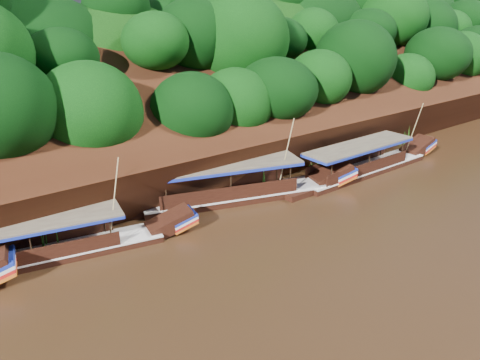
% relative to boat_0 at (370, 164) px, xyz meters
% --- Properties ---
extents(ground, '(160.00, 160.00, 0.00)m').
position_rel_boat_0_xyz_m(ground, '(-10.34, -6.63, -0.55)').
color(ground, black).
rests_on(ground, ground).
extents(riverbank, '(120.00, 30.06, 19.40)m').
position_rel_boat_0_xyz_m(riverbank, '(-10.35, 16.09, 1.33)').
color(riverbank, black).
rests_on(riverbank, ground).
extents(boat_0, '(15.11, 2.59, 5.49)m').
position_rel_boat_0_xyz_m(boat_0, '(0.00, 0.00, 0.00)').
color(boat_0, black).
rests_on(boat_0, ground).
extents(boat_1, '(15.32, 6.57, 6.10)m').
position_rel_boat_0_xyz_m(boat_1, '(-10.98, 1.67, 0.05)').
color(boat_1, black).
rests_on(boat_1, ground).
extents(boat_2, '(14.23, 4.53, 5.34)m').
position_rel_boat_0_xyz_m(boat_2, '(-23.57, 1.59, -0.05)').
color(boat_2, black).
rests_on(boat_2, ground).
extents(reeds, '(48.17, 2.08, 2.03)m').
position_rel_boat_0_xyz_m(reeds, '(-13.93, 2.78, 0.30)').
color(reeds, '#2B681A').
rests_on(reeds, ground).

